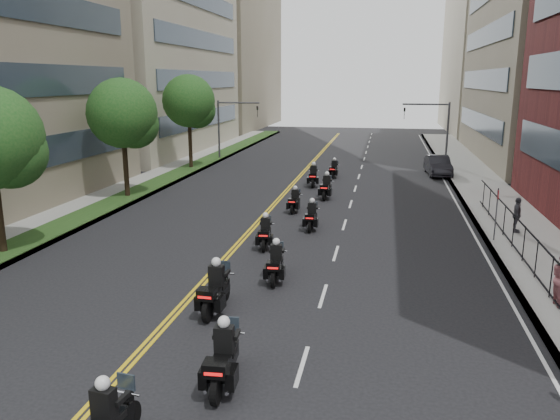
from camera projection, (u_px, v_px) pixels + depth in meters
The scene contains 20 objects.
sidewalk_right at pixel (500, 209), 32.22m from camera, with size 4.00×90.00×0.15m, color gray.
sidewalk_left at pixel (124, 193), 36.65m from camera, with size 4.00×90.00×0.15m, color gray.
grass_strip at pixel (135, 193), 36.48m from camera, with size 2.00×90.00×0.04m, color #1D3C16.
building_right_far at pixel (506, 40), 78.04m from camera, with size 15.00×28.00×26.00m, color #A49984.
building_left_far at pixel (215, 44), 86.06m from camera, with size 16.00×28.00×26.00m, color #786F58.
iron_fence at pixel (543, 267), 19.81m from camera, with size 0.05×28.00×1.50m.
street_trees at pixel (78, 126), 29.19m from camera, with size 4.40×38.40×7.98m.
traffic_signal_right at pixel (437, 124), 48.06m from camera, with size 4.09×0.20×5.60m.
traffic_signal_left at pixel (228, 121), 51.57m from camera, with size 4.09×0.20×5.60m.
motorcycle_1 at pixel (223, 360), 13.64m from camera, with size 0.63×2.50×1.85m.
motorcycle_2 at pixel (215, 291), 18.04m from camera, with size 0.59×2.52×1.86m.
motorcycle_3 at pixel (276, 264), 20.87m from camera, with size 0.59×2.26×1.67m.
motorcycle_4 at pixel (265, 234), 25.03m from camera, with size 0.64×2.21×1.63m.
motorcycle_5 at pixel (312, 217), 28.07m from camera, with size 0.50×2.20×1.62m.
motorcycle_6 at pixel (295, 202), 31.82m from camera, with size 0.49×2.07×1.53m.
motorcycle_7 at pixel (326, 188), 35.31m from camera, with size 0.59×2.38×1.76m.
motorcycle_8 at pixel (313, 177), 39.33m from camera, with size 0.62×2.40×1.77m.
motorcycle_9 at pixel (334, 170), 42.85m from camera, with size 0.54×2.13×1.57m.
parked_sedan at pixel (438, 165), 43.91m from camera, with size 1.66×4.77×1.57m, color black.
pedestrian_c at pixel (517, 215), 26.92m from camera, with size 1.03×0.43×1.76m, color #414048.
Camera 1 is at (5.15, -8.24, 7.57)m, focal length 35.00 mm.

